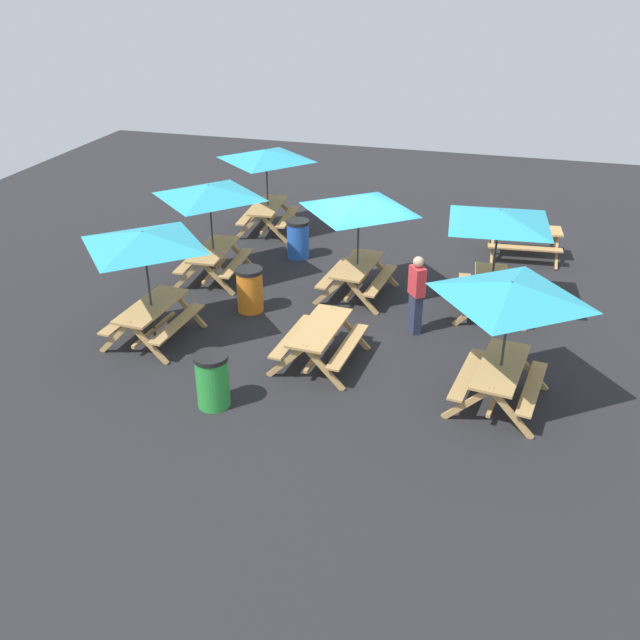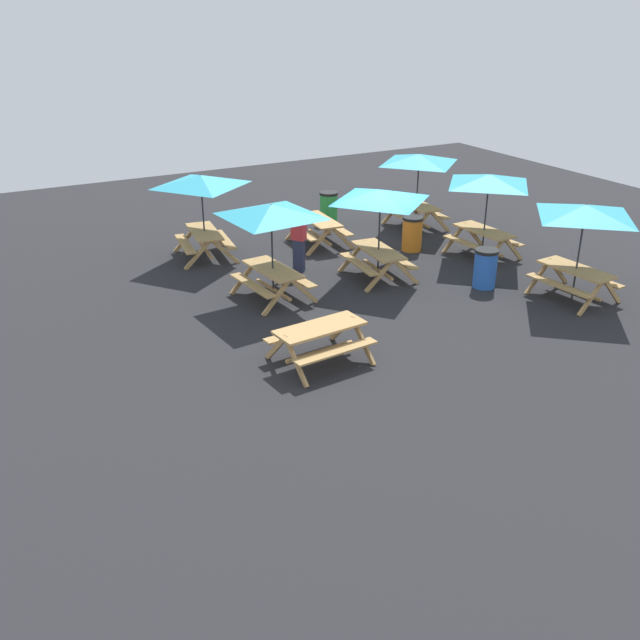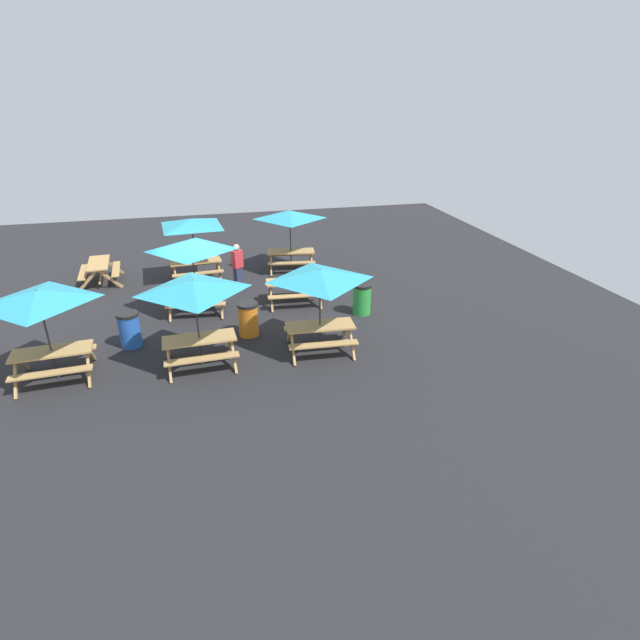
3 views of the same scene
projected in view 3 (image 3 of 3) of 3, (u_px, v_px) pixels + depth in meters
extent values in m
plane|color=#232326|center=(204.00, 311.00, 15.83)|extent=(27.77, 27.77, 0.00)
cube|color=tan|center=(98.00, 263.00, 17.93)|extent=(0.86, 1.86, 0.05)
cube|color=tan|center=(83.00, 272.00, 17.89)|extent=(0.42, 1.82, 0.04)
cube|color=tan|center=(116.00, 269.00, 18.21)|extent=(0.42, 1.82, 0.04)
cube|color=tan|center=(91.00, 267.00, 18.65)|extent=(0.80, 0.13, 0.81)
cube|color=tan|center=(112.00, 265.00, 18.86)|extent=(0.80, 0.13, 0.81)
cube|color=tan|center=(88.00, 281.00, 17.31)|extent=(0.80, 0.13, 0.81)
cube|color=tan|center=(110.00, 279.00, 17.52)|extent=(0.80, 0.13, 0.81)
cube|color=tan|center=(101.00, 277.00, 18.15)|extent=(0.21, 1.56, 0.06)
cube|color=tan|center=(294.00, 281.00, 16.20)|extent=(1.85, 0.83, 0.05)
cube|color=tan|center=(292.00, 284.00, 16.81)|extent=(1.81, 0.40, 0.04)
cube|color=tan|center=(296.00, 296.00, 15.83)|extent=(1.81, 0.40, 0.04)
cube|color=tan|center=(316.00, 287.00, 16.79)|extent=(0.12, 0.80, 0.81)
cube|color=tan|center=(319.00, 295.00, 16.14)|extent=(0.12, 0.80, 0.81)
cube|color=tan|center=(270.00, 289.00, 16.57)|extent=(0.12, 0.80, 0.81)
cube|color=tan|center=(271.00, 298.00, 15.91)|extent=(0.12, 0.80, 0.81)
cube|color=tan|center=(294.00, 296.00, 16.42)|extent=(1.56, 0.19, 0.06)
cube|color=tan|center=(320.00, 325.00, 13.16)|extent=(1.84, 0.81, 0.05)
cube|color=tan|center=(316.00, 327.00, 13.78)|extent=(1.81, 0.37, 0.04)
cube|color=tan|center=(324.00, 345.00, 12.79)|extent=(1.81, 0.37, 0.04)
cube|color=tan|center=(345.00, 330.00, 13.77)|extent=(0.11, 0.80, 0.81)
cube|color=tan|center=(352.00, 342.00, 13.12)|extent=(0.11, 0.80, 0.81)
cube|color=tan|center=(289.00, 334.00, 13.52)|extent=(0.11, 0.80, 0.81)
cube|color=tan|center=(293.00, 347.00, 12.87)|extent=(0.11, 0.80, 0.81)
cube|color=tan|center=(320.00, 343.00, 13.38)|extent=(1.56, 0.16, 0.06)
cylinder|color=#2D2D33|center=(320.00, 311.00, 12.99)|extent=(0.04, 0.04, 2.30)
pyramid|color=teal|center=(320.00, 275.00, 12.57)|extent=(2.11, 2.11, 0.28)
cube|color=tan|center=(196.00, 261.00, 18.13)|extent=(1.86, 0.86, 0.05)
cube|color=tan|center=(195.00, 264.00, 18.73)|extent=(1.82, 0.42, 0.04)
cube|color=tan|center=(198.00, 273.00, 17.78)|extent=(1.82, 0.42, 0.04)
cube|color=tan|center=(217.00, 266.00, 18.83)|extent=(0.13, 0.80, 0.81)
cube|color=tan|center=(220.00, 272.00, 18.20)|extent=(0.13, 0.80, 0.81)
cube|color=tan|center=(174.00, 270.00, 18.37)|extent=(0.13, 0.80, 0.81)
cube|color=tan|center=(176.00, 276.00, 17.74)|extent=(0.13, 0.80, 0.81)
cube|color=tan|center=(197.00, 275.00, 18.35)|extent=(1.56, 0.21, 0.06)
cylinder|color=#2D2D33|center=(195.00, 250.00, 17.96)|extent=(0.04, 0.04, 2.30)
pyramid|color=teal|center=(192.00, 222.00, 17.54)|extent=(2.82, 2.82, 0.28)
cube|color=tan|center=(52.00, 351.00, 11.86)|extent=(1.85, 0.84, 0.05)
cube|color=tan|center=(58.00, 352.00, 12.45)|extent=(1.81, 0.40, 0.04)
cube|color=tan|center=(51.00, 373.00, 11.50)|extent=(1.81, 0.40, 0.04)
cube|color=tan|center=(91.00, 353.00, 12.55)|extent=(0.12, 0.80, 0.81)
cube|color=tan|center=(89.00, 367.00, 11.92)|extent=(0.12, 0.80, 0.81)
cube|color=tan|center=(22.00, 363.00, 12.11)|extent=(0.12, 0.80, 0.81)
cube|color=tan|center=(15.00, 378.00, 11.48)|extent=(0.12, 0.80, 0.81)
cube|color=tan|center=(56.00, 370.00, 12.08)|extent=(1.56, 0.19, 0.06)
cylinder|color=#2D2D33|center=(48.00, 336.00, 11.69)|extent=(0.04, 0.04, 2.30)
pyramid|color=teal|center=(37.00, 296.00, 11.26)|extent=(2.15, 2.15, 0.28)
cube|color=tan|center=(199.00, 339.00, 12.47)|extent=(1.84, 0.80, 0.05)
cube|color=tan|center=(199.00, 339.00, 13.07)|extent=(1.81, 0.36, 0.04)
cube|color=tan|center=(202.00, 359.00, 12.11)|extent=(1.81, 0.36, 0.04)
cube|color=tan|center=(230.00, 341.00, 13.14)|extent=(0.10, 0.80, 0.81)
cube|color=tan|center=(234.00, 354.00, 12.51)|extent=(0.10, 0.80, 0.81)
cube|color=tan|center=(168.00, 349.00, 12.74)|extent=(0.10, 0.80, 0.81)
cube|color=tan|center=(169.00, 363.00, 12.10)|extent=(0.10, 0.80, 0.81)
cube|color=tan|center=(201.00, 357.00, 12.69)|extent=(1.56, 0.15, 0.06)
cylinder|color=#2D2D33|center=(198.00, 324.00, 12.30)|extent=(0.04, 0.04, 2.30)
pyramid|color=teal|center=(193.00, 285.00, 11.87)|extent=(2.11, 2.11, 0.28)
cube|color=tan|center=(291.00, 251.00, 19.23)|extent=(1.88, 0.94, 0.05)
cube|color=tan|center=(290.00, 254.00, 19.85)|extent=(1.82, 0.51, 0.04)
cube|color=tan|center=(292.00, 263.00, 18.86)|extent=(1.82, 0.51, 0.04)
cube|color=tan|center=(310.00, 257.00, 19.79)|extent=(0.17, 0.80, 0.81)
cube|color=tan|center=(312.00, 263.00, 19.13)|extent=(0.17, 0.80, 0.81)
cube|color=tan|center=(271.00, 258.00, 19.65)|extent=(0.17, 0.80, 0.81)
cube|color=tan|center=(271.00, 264.00, 18.99)|extent=(0.17, 0.80, 0.81)
cube|color=tan|center=(291.00, 264.00, 19.45)|extent=(1.55, 0.29, 0.06)
cylinder|color=#2D2D33|center=(291.00, 241.00, 19.06)|extent=(0.04, 0.04, 2.30)
pyramid|color=teal|center=(290.00, 215.00, 18.64)|extent=(2.26, 2.26, 0.28)
cube|color=tan|center=(196.00, 290.00, 15.52)|extent=(1.86, 0.87, 0.05)
cube|color=tan|center=(198.00, 292.00, 16.14)|extent=(1.82, 0.43, 0.04)
cube|color=tan|center=(196.00, 305.00, 15.15)|extent=(1.82, 0.43, 0.04)
cube|color=tan|center=(223.00, 295.00, 16.11)|extent=(0.14, 0.80, 0.81)
cube|color=tan|center=(222.00, 304.00, 15.45)|extent=(0.14, 0.80, 0.81)
cube|color=tan|center=(173.00, 298.00, 15.91)|extent=(0.14, 0.80, 0.81)
cube|color=tan|center=(170.00, 307.00, 15.25)|extent=(0.14, 0.80, 0.81)
cube|color=tan|center=(198.00, 305.00, 15.74)|extent=(1.56, 0.22, 0.06)
cylinder|color=#2D2D33|center=(195.00, 277.00, 15.35)|extent=(0.04, 0.04, 2.30)
pyramid|color=#268CC6|center=(191.00, 246.00, 14.93)|extent=(2.18, 2.18, 0.28)
cylinder|color=blue|center=(130.00, 331.00, 13.53)|extent=(0.56, 0.56, 0.90)
cylinder|color=black|center=(127.00, 314.00, 13.32)|extent=(0.59, 0.59, 0.08)
cylinder|color=green|center=(362.00, 300.00, 15.52)|extent=(0.56, 0.56, 0.90)
cylinder|color=black|center=(362.00, 285.00, 15.32)|extent=(0.59, 0.59, 0.08)
cylinder|color=orange|center=(248.00, 321.00, 14.14)|extent=(0.56, 0.56, 0.90)
cylinder|color=black|center=(247.00, 305.00, 13.93)|extent=(0.59, 0.59, 0.08)
cube|color=#2D334C|center=(239.00, 279.00, 17.32)|extent=(0.33, 0.31, 0.85)
cube|color=red|center=(237.00, 259.00, 17.02)|extent=(0.42, 0.39, 0.60)
sphere|color=tan|center=(236.00, 247.00, 16.84)|extent=(0.22, 0.22, 0.22)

